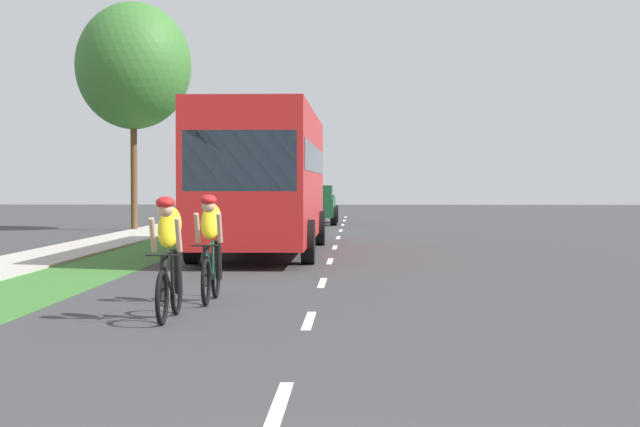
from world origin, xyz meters
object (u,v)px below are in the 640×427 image
bus_red (265,173)px  street_tree_far (133,66)px  cyclist_trailing (211,247)px  pickup_dark_green (311,205)px  cyclist_lead (169,257)px

bus_red → street_tree_far: street_tree_far is taller
cyclist_trailing → pickup_dark_green: bearing=89.6°
cyclist_lead → bus_red: size_ratio=0.15×
street_tree_far → cyclist_trailing: bearing=-75.4°
bus_red → pickup_dark_green: bus_red is taller
cyclist_trailing → pickup_dark_green: pickup_dark_green is taller
cyclist_trailing → bus_red: (-0.17, 11.08, 1.17)m
cyclist_lead → cyclist_trailing: bearing=83.0°
cyclist_trailing → pickup_dark_green: 29.35m
bus_red → pickup_dark_green: size_ratio=2.27×
cyclist_lead → cyclist_trailing: (0.25, 2.03, 0.00)m
bus_red → pickup_dark_green: 18.31m
cyclist_lead → pickup_dark_green: (0.43, 31.37, 0.02)m
cyclist_trailing → pickup_dark_green: (0.18, 29.35, 0.02)m
cyclist_lead → bus_red: bus_red is taller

